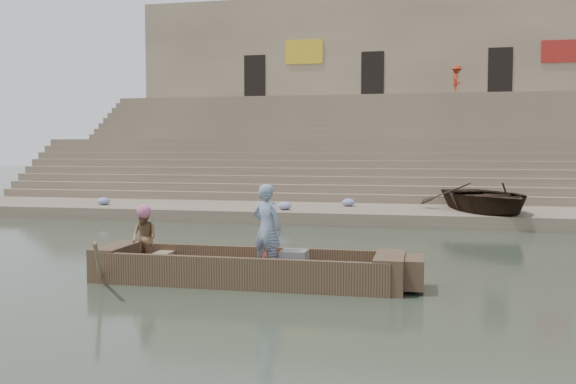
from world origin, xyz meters
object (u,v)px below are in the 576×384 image
(main_rowboat, at_px, (247,277))
(rowing_man, at_px, (144,238))
(standing_man, at_px, (267,228))
(beached_rowboat, at_px, (485,197))
(television, at_px, (294,261))
(pedestrian, at_px, (457,80))

(main_rowboat, height_order, rowing_man, rowing_man)
(standing_man, relative_size, rowing_man, 1.43)
(beached_rowboat, bearing_deg, rowing_man, -144.06)
(rowing_man, xyz_separation_m, television, (2.80, 0.10, -0.35))
(standing_man, xyz_separation_m, beached_rowboat, (4.55, 10.22, -0.15))
(pedestrian, bearing_deg, rowing_man, 158.69)
(rowing_man, bearing_deg, pedestrian, 98.15)
(main_rowboat, height_order, standing_man, standing_man)
(main_rowboat, bearing_deg, beached_rowboat, 63.89)
(main_rowboat, xyz_separation_m, rowing_man, (-1.94, -0.10, 0.66))
(television, relative_size, beached_rowboat, 0.10)
(beached_rowboat, xyz_separation_m, pedestrian, (-0.35, 14.62, 5.13))
(rowing_man, xyz_separation_m, beached_rowboat, (6.89, 10.20, 0.09))
(rowing_man, height_order, pedestrian, pedestrian)
(standing_man, height_order, television, standing_man)
(television, bearing_deg, main_rowboat, 180.00)
(main_rowboat, bearing_deg, pedestrian, 79.45)
(rowing_man, bearing_deg, television, 24.93)
(television, xyz_separation_m, beached_rowboat, (4.09, 10.10, 0.44))
(television, xyz_separation_m, pedestrian, (3.74, 24.73, 5.57))
(standing_man, distance_m, beached_rowboat, 11.18)
(standing_man, relative_size, television, 3.44)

